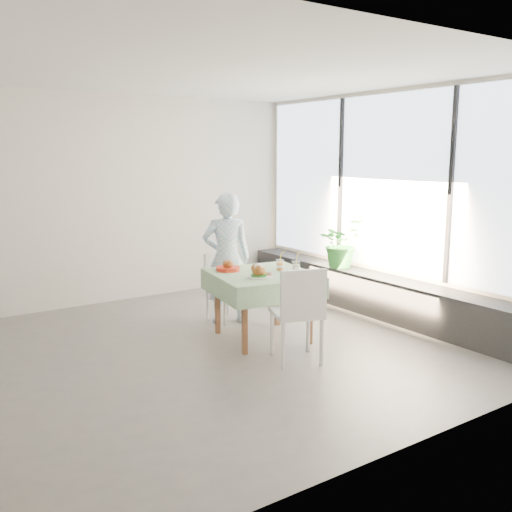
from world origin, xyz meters
TOP-DOWN VIEW (x-y plane):
  - floor at (0.00, 0.00)m, footprint 6.00×6.00m
  - ceiling at (0.00, 0.00)m, footprint 6.00×6.00m
  - wall_back at (0.00, 2.50)m, footprint 6.00×0.02m
  - wall_front at (0.00, -2.50)m, footprint 6.00×0.02m
  - wall_right at (3.00, 0.00)m, footprint 0.02×5.00m
  - window_pane at (2.97, 0.00)m, footprint 0.01×4.80m
  - window_ledge at (2.80, 0.00)m, footprint 0.40×4.80m
  - cafe_table at (1.03, 0.01)m, footprint 1.19×1.19m
  - chair_far at (1.07, 0.86)m, footprint 0.44×0.44m
  - chair_near at (0.92, -0.74)m, footprint 0.58×0.58m
  - diner at (1.04, 0.76)m, footprint 0.68×0.58m
  - main_dish at (0.87, -0.17)m, footprint 0.30×0.30m
  - juice_cup_orange at (1.26, -0.00)m, footprint 0.09×0.09m
  - juice_cup_lemonade at (1.34, -0.18)m, footprint 0.09×0.09m
  - second_dish at (0.78, 0.32)m, footprint 0.26×0.26m
  - potted_plant at (2.75, 0.65)m, footprint 0.69×0.62m

SIDE VIEW (x-z plane):
  - floor at x=0.00m, z-range 0.00..0.00m
  - window_ledge at x=2.80m, z-range 0.00..0.50m
  - chair_far at x=1.07m, z-range -0.16..0.66m
  - chair_near at x=0.92m, z-range -0.18..0.77m
  - cafe_table at x=1.03m, z-range 0.09..0.83m
  - second_dish at x=0.78m, z-range 0.72..0.84m
  - diner at x=1.04m, z-range 0.00..1.57m
  - main_dish at x=0.87m, z-range 0.72..0.87m
  - juice_cup_orange at x=1.26m, z-range 0.68..0.92m
  - juice_cup_lemonade at x=1.34m, z-range 0.68..0.92m
  - potted_plant at x=2.75m, z-range 0.50..1.17m
  - wall_back at x=0.00m, z-range 0.00..2.80m
  - wall_front at x=0.00m, z-range 0.00..2.80m
  - wall_right at x=3.00m, z-range 0.00..2.80m
  - window_pane at x=2.97m, z-range 0.56..2.74m
  - ceiling at x=0.00m, z-range 2.80..2.80m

